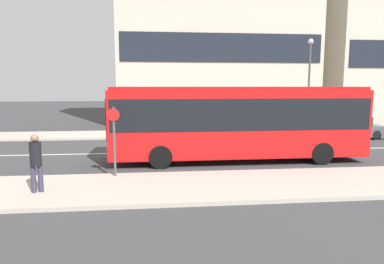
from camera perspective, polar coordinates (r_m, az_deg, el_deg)
The scene contains 9 objects.
ground_plane at distance 17.47m, azimuth -5.88°, elevation -3.42°, with size 120.00×120.00×0.00m, color #3A3A3D.
sidewalk_near at distance 11.38m, azimuth -5.77°, elevation -9.17°, with size 44.00×3.50×0.13m.
sidewalk_far at distance 23.62m, azimuth -5.94°, elevation -0.35°, with size 44.00×3.50×0.13m.
lane_centerline at distance 17.46m, azimuth -5.88°, elevation -3.41°, with size 41.80×0.16×0.01m.
city_bus at distance 15.40m, azimuth 7.52°, elevation 2.24°, with size 11.17×2.58×3.32m.
parked_car_0 at distance 24.30m, azimuth 24.86°, elevation 0.61°, with size 3.94×1.84×1.41m.
pedestrian_near_stop at distance 11.40m, azimuth -24.58°, elevation -4.17°, with size 0.34×0.34×1.79m.
bus_stop_sign at distance 12.48m, azimuth -12.86°, elevation -0.62°, with size 0.44×0.12×2.49m.
street_lamp at distance 25.03m, azimuth 18.96°, elevation 8.91°, with size 0.36×0.36×6.38m.
Camera 1 is at (-0.01, -17.14, 3.36)m, focal length 32.00 mm.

